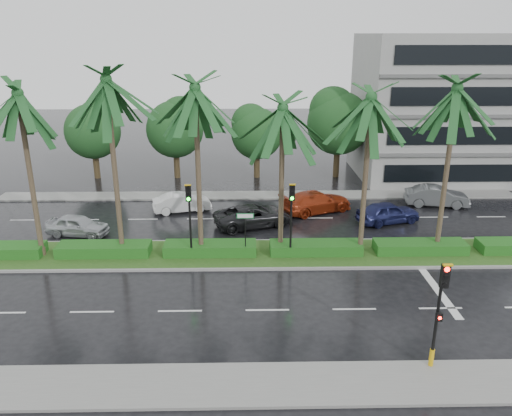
{
  "coord_description": "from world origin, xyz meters",
  "views": [
    {
      "loc": [
        -0.92,
        -24.99,
        11.97
      ],
      "look_at": [
        -0.39,
        1.5,
        2.69
      ],
      "focal_mm": 35.0,
      "sensor_mm": 36.0,
      "label": 1
    }
  ],
  "objects_px": {
    "car_red": "(316,202)",
    "signal_median_left": "(189,210)",
    "car_white": "(182,203)",
    "car_grey": "(437,196)",
    "signal_near": "(439,311)",
    "car_blue": "(388,212)",
    "car_darkgrey": "(253,216)",
    "street_sign": "(245,224)",
    "car_silver": "(77,225)"
  },
  "relations": [
    {
      "from": "street_sign",
      "to": "car_red",
      "type": "xyz_separation_m",
      "value": [
        5.0,
        7.8,
        -1.37
      ]
    },
    {
      "from": "car_red",
      "to": "signal_median_left",
      "type": "bearing_deg",
      "value": 110.06
    },
    {
      "from": "car_white",
      "to": "car_darkgrey",
      "type": "relative_size",
      "value": 0.79
    },
    {
      "from": "car_darkgrey",
      "to": "car_blue",
      "type": "relative_size",
      "value": 1.21
    },
    {
      "from": "signal_near",
      "to": "car_grey",
      "type": "relative_size",
      "value": 0.97
    },
    {
      "from": "street_sign",
      "to": "car_red",
      "type": "distance_m",
      "value": 9.37
    },
    {
      "from": "signal_median_left",
      "to": "car_darkgrey",
      "type": "bearing_deg",
      "value": 56.7
    },
    {
      "from": "street_sign",
      "to": "car_blue",
      "type": "xyz_separation_m",
      "value": [
        9.5,
        5.56,
        -1.4
      ]
    },
    {
      "from": "car_white",
      "to": "car_grey",
      "type": "relative_size",
      "value": 0.9
    },
    {
      "from": "car_silver",
      "to": "car_darkgrey",
      "type": "bearing_deg",
      "value": -72.25
    },
    {
      "from": "signal_near",
      "to": "car_silver",
      "type": "bearing_deg",
      "value": 142.09
    },
    {
      "from": "car_silver",
      "to": "car_red",
      "type": "xyz_separation_m",
      "value": [
        15.5,
        4.05,
        0.1
      ]
    },
    {
      "from": "signal_near",
      "to": "car_white",
      "type": "relative_size",
      "value": 1.07
    },
    {
      "from": "street_sign",
      "to": "car_silver",
      "type": "distance_m",
      "value": 11.25
    },
    {
      "from": "car_white",
      "to": "car_darkgrey",
      "type": "xyz_separation_m",
      "value": [
        5.0,
        -2.92,
        0.04
      ]
    },
    {
      "from": "signal_median_left",
      "to": "car_silver",
      "type": "xyz_separation_m",
      "value": [
        -7.5,
        3.94,
        -2.34
      ]
    },
    {
      "from": "signal_near",
      "to": "car_white",
      "type": "distance_m",
      "value": 21.39
    },
    {
      "from": "signal_near",
      "to": "street_sign",
      "type": "height_order",
      "value": "signal_near"
    },
    {
      "from": "car_silver",
      "to": "car_white",
      "type": "height_order",
      "value": "car_white"
    },
    {
      "from": "car_darkgrey",
      "to": "car_grey",
      "type": "relative_size",
      "value": 1.13
    },
    {
      "from": "car_blue",
      "to": "car_darkgrey",
      "type": "bearing_deg",
      "value": 75.2
    },
    {
      "from": "signal_near",
      "to": "signal_median_left",
      "type": "relative_size",
      "value": 1.0
    },
    {
      "from": "signal_median_left",
      "to": "car_white",
      "type": "bearing_deg",
      "value": 100.3
    },
    {
      "from": "street_sign",
      "to": "car_white",
      "type": "bearing_deg",
      "value": 119.14
    },
    {
      "from": "street_sign",
      "to": "car_silver",
      "type": "relative_size",
      "value": 0.67
    },
    {
      "from": "car_grey",
      "to": "street_sign",
      "type": "bearing_deg",
      "value": 131.66
    },
    {
      "from": "signal_near",
      "to": "car_red",
      "type": "relative_size",
      "value": 0.83
    },
    {
      "from": "signal_median_left",
      "to": "car_red",
      "type": "distance_m",
      "value": 11.52
    },
    {
      "from": "car_white",
      "to": "car_blue",
      "type": "distance_m",
      "value": 14.22
    },
    {
      "from": "signal_near",
      "to": "signal_median_left",
      "type": "xyz_separation_m",
      "value": [
        -10.0,
        9.69,
        0.49
      ]
    },
    {
      "from": "street_sign",
      "to": "car_blue",
      "type": "relative_size",
      "value": 0.61
    },
    {
      "from": "car_red",
      "to": "car_grey",
      "type": "bearing_deg",
      "value": -107.73
    },
    {
      "from": "signal_near",
      "to": "car_silver",
      "type": "xyz_separation_m",
      "value": [
        -17.5,
        13.63,
        -1.84
      ]
    },
    {
      "from": "car_silver",
      "to": "car_red",
      "type": "height_order",
      "value": "car_red"
    },
    {
      "from": "signal_median_left",
      "to": "street_sign",
      "type": "relative_size",
      "value": 1.68
    },
    {
      "from": "car_white",
      "to": "car_red",
      "type": "relative_size",
      "value": 0.78
    },
    {
      "from": "car_red",
      "to": "car_silver",
      "type": "bearing_deg",
      "value": 79.74
    },
    {
      "from": "car_blue",
      "to": "signal_median_left",
      "type": "bearing_deg",
      "value": 97.24
    },
    {
      "from": "signal_median_left",
      "to": "car_red",
      "type": "bearing_deg",
      "value": 44.95
    },
    {
      "from": "car_darkgrey",
      "to": "car_blue",
      "type": "height_order",
      "value": "car_blue"
    },
    {
      "from": "car_white",
      "to": "car_darkgrey",
      "type": "bearing_deg",
      "value": -135.22
    },
    {
      "from": "signal_near",
      "to": "car_darkgrey",
      "type": "distance_m",
      "value": 16.46
    },
    {
      "from": "signal_median_left",
      "to": "car_white",
      "type": "xyz_separation_m",
      "value": [
        -1.5,
        8.25,
        -2.33
      ]
    },
    {
      "from": "car_silver",
      "to": "car_white",
      "type": "xyz_separation_m",
      "value": [
        6.0,
        4.31,
        0.01
      ]
    },
    {
      "from": "signal_median_left",
      "to": "car_silver",
      "type": "bearing_deg",
      "value": 152.29
    },
    {
      "from": "signal_median_left",
      "to": "car_blue",
      "type": "xyz_separation_m",
      "value": [
        12.5,
        5.75,
        -2.28
      ]
    },
    {
      "from": "signal_median_left",
      "to": "car_white",
      "type": "height_order",
      "value": "signal_median_left"
    },
    {
      "from": "car_grey",
      "to": "car_darkgrey",
      "type": "bearing_deg",
      "value": 114.79
    },
    {
      "from": "street_sign",
      "to": "car_silver",
      "type": "bearing_deg",
      "value": 160.31
    },
    {
      "from": "signal_near",
      "to": "car_blue",
      "type": "height_order",
      "value": "signal_near"
    }
  ]
}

